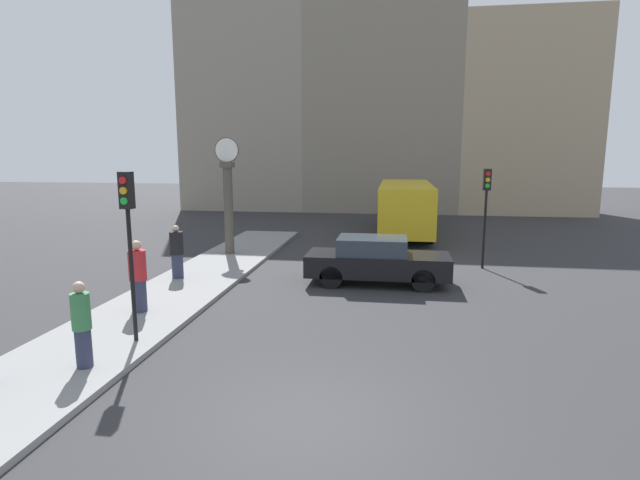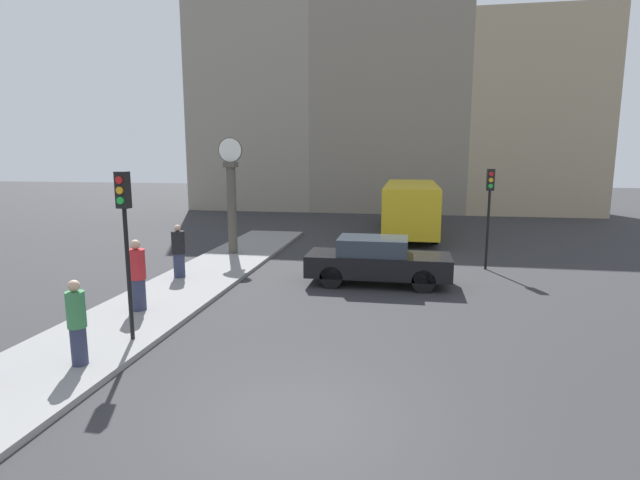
{
  "view_description": "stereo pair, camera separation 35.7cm",
  "coord_description": "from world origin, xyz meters",
  "px_view_note": "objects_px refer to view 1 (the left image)",
  "views": [
    {
      "loc": [
        1.23,
        -6.95,
        4.1
      ],
      "look_at": [
        -1.0,
        7.74,
        1.53
      ],
      "focal_mm": 28.0,
      "sensor_mm": 36.0,
      "label": 1
    },
    {
      "loc": [
        1.58,
        -6.89,
        4.1
      ],
      "look_at": [
        -1.0,
        7.74,
        1.53
      ],
      "focal_mm": 28.0,
      "sensor_mm": 36.0,
      "label": 2
    }
  ],
  "objects_px": {
    "pedestrian_black_jacket": "(177,252)",
    "pedestrian_red_top": "(138,277)",
    "pedestrian_green_hoodie": "(82,325)",
    "street_clock": "(228,199)",
    "traffic_light_near": "(128,221)",
    "traffic_light_far": "(486,197)",
    "sedan_car": "(376,260)",
    "bus_distant": "(405,205)"
  },
  "relations": [
    {
      "from": "pedestrian_black_jacket",
      "to": "pedestrian_red_top",
      "type": "height_order",
      "value": "pedestrian_red_top"
    },
    {
      "from": "pedestrian_green_hoodie",
      "to": "pedestrian_red_top",
      "type": "xyz_separation_m",
      "value": [
        -0.68,
        3.33,
        0.08
      ]
    },
    {
      "from": "pedestrian_black_jacket",
      "to": "pedestrian_green_hoodie",
      "type": "bearing_deg",
      "value": -79.92
    },
    {
      "from": "street_clock",
      "to": "traffic_light_near",
      "type": "bearing_deg",
      "value": -83.27
    },
    {
      "from": "traffic_light_far",
      "to": "pedestrian_black_jacket",
      "type": "distance_m",
      "value": 10.83
    },
    {
      "from": "sedan_car",
      "to": "street_clock",
      "type": "xyz_separation_m",
      "value": [
        -6.04,
        3.49,
        1.58
      ]
    },
    {
      "from": "traffic_light_near",
      "to": "pedestrian_green_hoodie",
      "type": "height_order",
      "value": "traffic_light_near"
    },
    {
      "from": "traffic_light_near",
      "to": "traffic_light_far",
      "type": "relative_size",
      "value": 1.01
    },
    {
      "from": "sedan_car",
      "to": "traffic_light_far",
      "type": "relative_size",
      "value": 1.25
    },
    {
      "from": "pedestrian_black_jacket",
      "to": "traffic_light_near",
      "type": "bearing_deg",
      "value": -74.7
    },
    {
      "from": "sedan_car",
      "to": "bus_distant",
      "type": "xyz_separation_m",
      "value": [
        1.07,
        10.43,
        0.73
      ]
    },
    {
      "from": "sedan_car",
      "to": "pedestrian_black_jacket",
      "type": "height_order",
      "value": "pedestrian_black_jacket"
    },
    {
      "from": "bus_distant",
      "to": "traffic_light_near",
      "type": "bearing_deg",
      "value": -109.95
    },
    {
      "from": "bus_distant",
      "to": "street_clock",
      "type": "height_order",
      "value": "street_clock"
    },
    {
      "from": "bus_distant",
      "to": "sedan_car",
      "type": "bearing_deg",
      "value": -95.85
    },
    {
      "from": "street_clock",
      "to": "pedestrian_green_hoodie",
      "type": "xyz_separation_m",
      "value": [
        0.86,
        -10.95,
        -1.39
      ]
    },
    {
      "from": "traffic_light_near",
      "to": "pedestrian_red_top",
      "type": "height_order",
      "value": "traffic_light_near"
    },
    {
      "from": "sedan_car",
      "to": "traffic_light_far",
      "type": "height_order",
      "value": "traffic_light_far"
    },
    {
      "from": "sedan_car",
      "to": "bus_distant",
      "type": "height_order",
      "value": "bus_distant"
    },
    {
      "from": "traffic_light_far",
      "to": "pedestrian_red_top",
      "type": "distance_m",
      "value": 11.93
    },
    {
      "from": "street_clock",
      "to": "pedestrian_green_hoodie",
      "type": "height_order",
      "value": "street_clock"
    },
    {
      "from": "pedestrian_green_hoodie",
      "to": "traffic_light_near",
      "type": "bearing_deg",
      "value": 79.24
    },
    {
      "from": "traffic_light_far",
      "to": "street_clock",
      "type": "relative_size",
      "value": 0.78
    },
    {
      "from": "traffic_light_near",
      "to": "street_clock",
      "type": "distance_m",
      "value": 9.62
    },
    {
      "from": "street_clock",
      "to": "pedestrian_red_top",
      "type": "xyz_separation_m",
      "value": [
        0.18,
        -7.62,
        -1.32
      ]
    },
    {
      "from": "sedan_car",
      "to": "traffic_light_far",
      "type": "bearing_deg",
      "value": 36.69
    },
    {
      "from": "sedan_car",
      "to": "traffic_light_near",
      "type": "distance_m",
      "value": 8.05
    },
    {
      "from": "bus_distant",
      "to": "pedestrian_green_hoodie",
      "type": "relative_size",
      "value": 5.28
    },
    {
      "from": "traffic_light_far",
      "to": "pedestrian_green_hoodie",
      "type": "bearing_deg",
      "value": -131.04
    },
    {
      "from": "traffic_light_far",
      "to": "street_clock",
      "type": "distance_m",
      "value": 9.81
    },
    {
      "from": "pedestrian_black_jacket",
      "to": "sedan_car",
      "type": "bearing_deg",
      "value": 6.01
    },
    {
      "from": "traffic_light_far",
      "to": "street_clock",
      "type": "xyz_separation_m",
      "value": [
        -9.79,
        0.7,
        -0.23
      ]
    },
    {
      "from": "pedestrian_green_hoodie",
      "to": "pedestrian_red_top",
      "type": "bearing_deg",
      "value": 101.49
    },
    {
      "from": "traffic_light_far",
      "to": "street_clock",
      "type": "height_order",
      "value": "street_clock"
    },
    {
      "from": "sedan_car",
      "to": "pedestrian_black_jacket",
      "type": "distance_m",
      "value": 6.43
    },
    {
      "from": "bus_distant",
      "to": "traffic_light_far",
      "type": "height_order",
      "value": "traffic_light_far"
    },
    {
      "from": "bus_distant",
      "to": "street_clock",
      "type": "bearing_deg",
      "value": -135.72
    },
    {
      "from": "bus_distant",
      "to": "traffic_light_far",
      "type": "xyz_separation_m",
      "value": [
        2.67,
        -7.64,
        1.08
      ]
    },
    {
      "from": "sedan_car",
      "to": "pedestrian_red_top",
      "type": "distance_m",
      "value": 7.17
    },
    {
      "from": "sedan_car",
      "to": "street_clock",
      "type": "bearing_deg",
      "value": 150.0
    },
    {
      "from": "sedan_car",
      "to": "pedestrian_red_top",
      "type": "height_order",
      "value": "pedestrian_red_top"
    },
    {
      "from": "bus_distant",
      "to": "pedestrian_black_jacket",
      "type": "height_order",
      "value": "bus_distant"
    }
  ]
}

